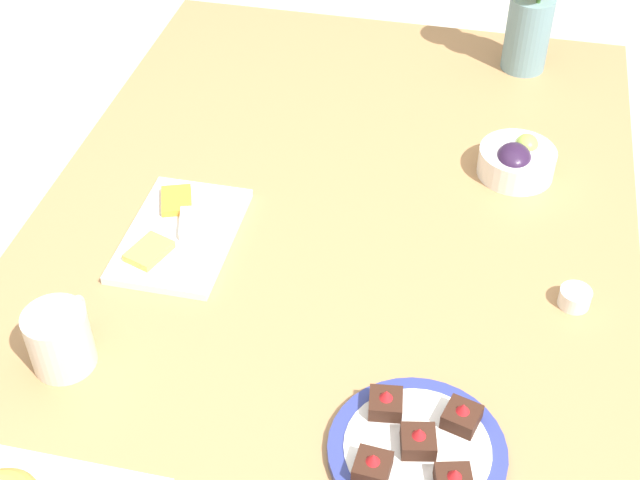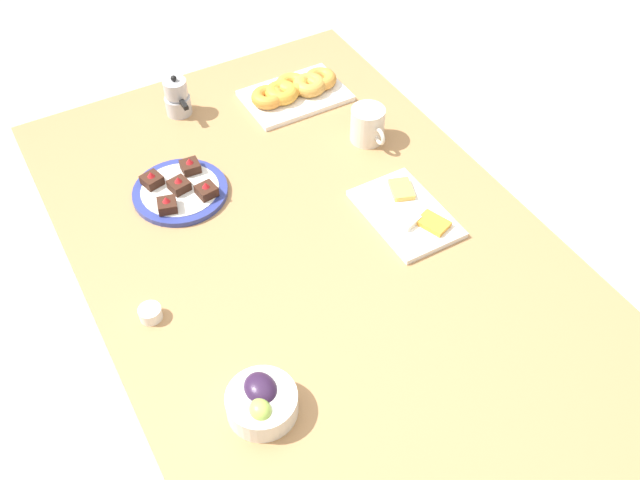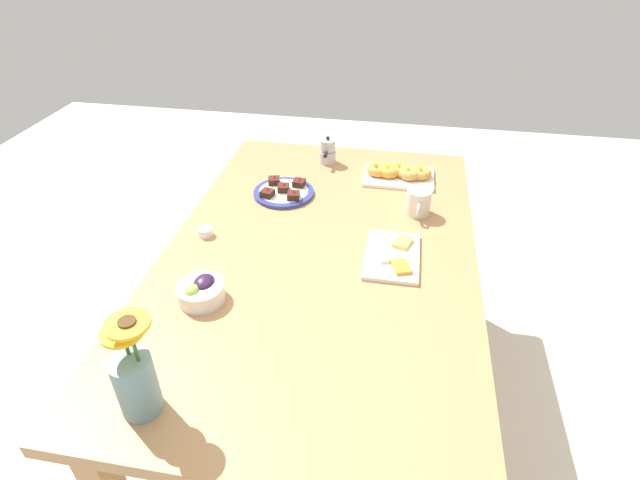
{
  "view_description": "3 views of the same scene",
  "coord_description": "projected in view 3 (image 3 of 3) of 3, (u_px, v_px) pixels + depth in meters",
  "views": [
    {
      "loc": [
        -1.01,
        -0.22,
        1.71
      ],
      "look_at": [
        0.0,
        0.0,
        0.78
      ],
      "focal_mm": 50.0,
      "sensor_mm": 36.0,
      "label": 1
    },
    {
      "loc": [
        0.93,
        -0.53,
        1.94
      ],
      "look_at": [
        0.0,
        0.0,
        0.78
      ],
      "focal_mm": 40.0,
      "sensor_mm": 36.0,
      "label": 2
    },
    {
      "loc": [
        1.29,
        0.23,
        1.69
      ],
      "look_at": [
        0.0,
        0.0,
        0.78
      ],
      "focal_mm": 28.0,
      "sensor_mm": 36.0,
      "label": 3
    }
  ],
  "objects": [
    {
      "name": "flower_vase",
      "position": [
        135.0,
        379.0,
        1.07
      ],
      "size": [
        0.11,
        0.12,
        0.27
      ],
      "color": "#6B939E",
      "rests_on": "dining_table"
    },
    {
      "name": "croissant_platter",
      "position": [
        399.0,
        173.0,
        2.01
      ],
      "size": [
        0.19,
        0.28,
        0.05
      ],
      "color": "white",
      "rests_on": "dining_table"
    },
    {
      "name": "grape_bowl",
      "position": [
        201.0,
        291.0,
        1.41
      ],
      "size": [
        0.13,
        0.13,
        0.07
      ],
      "color": "white",
      "rests_on": "dining_table"
    },
    {
      "name": "dessert_plate",
      "position": [
        284.0,
        192.0,
        1.91
      ],
      "size": [
        0.23,
        0.23,
        0.05
      ],
      "color": "navy",
      "rests_on": "dining_table"
    },
    {
      "name": "dining_table",
      "position": [
        320.0,
        271.0,
        1.67
      ],
      "size": [
        1.6,
        1.0,
        0.74
      ],
      "color": "#A87A4C",
      "rests_on": "ground_plane"
    },
    {
      "name": "jam_cup_honey",
      "position": [
        205.0,
        232.0,
        1.68
      ],
      "size": [
        0.05,
        0.05,
        0.03
      ],
      "color": "white",
      "rests_on": "dining_table"
    },
    {
      "name": "coffee_mug",
      "position": [
        418.0,
        202.0,
        1.78
      ],
      "size": [
        0.12,
        0.09,
        0.09
      ],
      "color": "beige",
      "rests_on": "dining_table"
    },
    {
      "name": "moka_pot",
      "position": [
        328.0,
        152.0,
        2.11
      ],
      "size": [
        0.11,
        0.07,
        0.12
      ],
      "color": "#B7B7BC",
      "rests_on": "dining_table"
    },
    {
      "name": "ground_plane",
      "position": [
        320.0,
        396.0,
        2.04
      ],
      "size": [
        6.0,
        6.0,
        0.0
      ],
      "primitive_type": "plane",
      "color": "beige"
    },
    {
      "name": "cheese_platter",
      "position": [
        393.0,
        255.0,
        1.58
      ],
      "size": [
        0.26,
        0.17,
        0.03
      ],
      "color": "white",
      "rests_on": "dining_table"
    }
  ]
}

